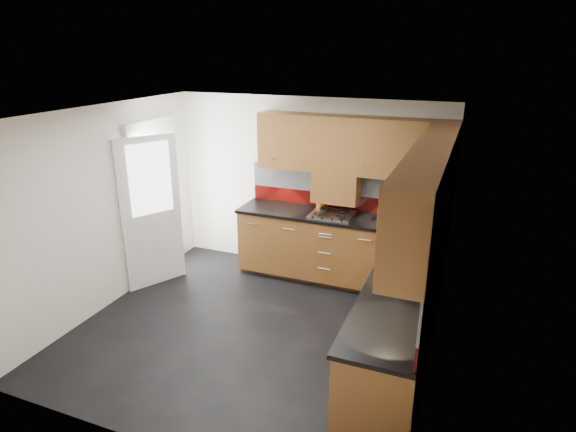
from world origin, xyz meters
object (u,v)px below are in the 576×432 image
at_px(utensil_pot, 321,202).
at_px(food_processor, 417,226).
at_px(gas_hob, 332,214).
at_px(toaster, 387,214).

relative_size(utensil_pot, food_processor, 1.28).
bearing_deg(food_processor, gas_hob, 160.80).
relative_size(gas_hob, utensil_pot, 1.34).
distance_m(utensil_pot, toaster, 0.93).
xyz_separation_m(toaster, food_processor, (0.42, -0.47, 0.07)).
bearing_deg(gas_hob, food_processor, -19.20).
height_order(utensil_pot, food_processor, utensil_pot).
distance_m(gas_hob, toaster, 0.70).
bearing_deg(gas_hob, utensil_pot, 136.09).
xyz_separation_m(utensil_pot, toaster, (0.92, -0.14, -0.01)).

